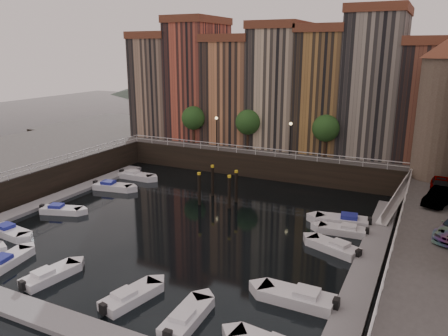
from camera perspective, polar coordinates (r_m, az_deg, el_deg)
The scene contains 27 objects.
ground at distance 41.26m, azimuth -4.38°, elevation -7.03°, with size 200.00×200.00×0.00m, color black.
quay_far at distance 63.57m, azimuth 7.47°, elevation 2.31°, with size 80.00×20.00×3.00m, color black.
dock_left at distance 50.26m, azimuth -21.19°, elevation -3.71°, with size 2.00×28.00×0.35m, color gray.
dock_right at distance 35.55m, azimuth 18.39°, elevation -11.34°, with size 2.00×28.00×0.35m, color gray.
dock_near at distance 29.49m, azimuth -22.10°, elevation -17.60°, with size 30.00×2.00×0.35m, color gray.
mountains at distance 144.14m, azimuth 19.25°, elevation 11.39°, with size 145.00×100.00×18.00m.
far_terrace at distance 58.80m, azimuth 10.10°, elevation 10.49°, with size 48.70×10.30×17.50m.
corner_tower at distance 47.65m, azimuth 26.64°, elevation 7.12°, with size 5.20×5.20×13.80m.
promenade_trees at distance 55.86m, azimuth 3.76°, elevation 5.93°, with size 21.20×3.20×5.20m.
street_lamps at distance 54.94m, azimuth 3.67°, elevation 5.04°, with size 10.36×0.36×4.18m.
railings at distance 44.08m, azimuth -1.29°, elevation -0.31°, with size 36.08×34.04×0.52m.
gangway at distance 45.05m, azimuth 21.70°, elevation -3.57°, with size 2.78×8.32×3.73m.
mooring_pilings at distance 45.65m, azimuth -0.63°, elevation -2.56°, with size 3.68×3.53×3.78m.
boat_left_1 at distance 42.50m, azimuth -26.23°, elevation -7.48°, with size 4.44×2.03×1.00m.
boat_left_2 at distance 46.07m, azimuth -20.55°, elevation -5.15°, with size 4.27×2.67×0.96m.
boat_left_3 at distance 51.78m, azimuth -14.38°, elevation -2.36°, with size 4.83×2.45×1.08m.
boat_left_4 at distance 55.46m, azimuth -11.42°, elevation -1.01°, with size 4.75×1.74×1.09m.
boat_right_1 at distance 29.28m, azimuth 9.70°, elevation -16.34°, with size 5.09×1.91×1.17m.
boat_right_2 at distance 36.48m, azimuth 14.21°, elevation -9.99°, with size 4.61×3.04×1.04m.
boat_right_3 at distance 39.93m, azimuth 15.33°, elevation -7.84°, with size 4.31×1.87×0.98m.
boat_right_4 at distance 41.90m, azimuth 15.29°, elevation -6.64°, with size 5.07×2.44×1.14m.
boat_near_0 at distance 37.08m, azimuth -26.52°, elevation -10.82°, with size 2.18×4.43×1.00m.
boat_near_1 at distance 33.73m, azimuth -21.83°, elevation -12.89°, with size 2.20×4.41×0.99m.
boat_near_2 at distance 29.68m, azimuth -12.15°, elevation -16.12°, with size 2.48×4.54×1.02m.
boat_near_3 at distance 27.26m, azimuth -4.95°, elevation -18.90°, with size 1.80×4.55×1.04m.
car_a at distance 43.74m, azimuth 26.41°, elevation -2.17°, with size 1.71×4.25×1.45m, color gray.
car_b at distance 40.52m, azimuth 26.32°, elevation -3.50°, with size 1.47×4.23×1.39m, color gray.
Camera 1 is at (19.48, -32.84, 15.65)m, focal length 35.00 mm.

